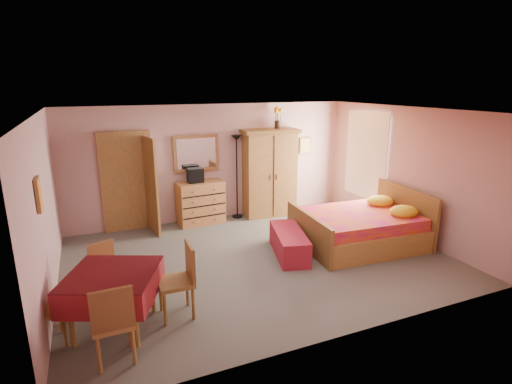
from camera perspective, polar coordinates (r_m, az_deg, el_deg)
name	(u,v)px	position (r m, az deg, el deg)	size (l,w,h in m)	color
floor	(257,259)	(7.24, 0.21, -9.48)	(6.50, 6.50, 0.00)	#635F57
ceiling	(258,111)	(6.59, 0.23, 11.52)	(6.50, 6.50, 0.00)	brown
wall_back	(214,163)	(9.09, -6.08, 4.20)	(6.50, 0.10, 2.60)	tan
wall_front	(344,239)	(4.72, 12.47, -6.58)	(6.50, 0.10, 2.60)	tan
wall_left	(44,212)	(6.31, -28.03, -2.49)	(0.10, 5.00, 2.60)	tan
wall_right	(405,172)	(8.59, 20.55, 2.66)	(0.10, 5.00, 2.60)	tan
doorway	(127,183)	(8.76, -17.91, 1.28)	(1.06, 0.12, 2.15)	#9E6B35
window	(366,156)	(9.42, 15.47, 5.05)	(0.08, 1.40, 1.95)	white
picture_left	(38,194)	(5.62, -28.64, -0.31)	(0.04, 0.32, 0.42)	orange
picture_back	(305,146)	(9.96, 7.03, 6.59)	(0.30, 0.04, 0.40)	#D8BF59
chest_of_drawers	(201,203)	(8.94, -7.92, -1.51)	(1.01, 0.50, 0.95)	#B06E3B
wall_mirror	(196,153)	(8.89, -8.54, 5.50)	(1.01, 0.05, 0.80)	silver
stereo	(195,175)	(8.74, -8.68, 2.37)	(0.34, 0.25, 0.31)	black
floor_lamp	(237,177)	(9.14, -2.75, 2.14)	(0.25, 0.25, 1.92)	black
wardrobe	(269,173)	(9.30, 1.93, 2.73)	(1.29, 0.67, 2.03)	#A16C36
sunflower_vase	(278,118)	(9.30, 3.12, 10.57)	(0.20, 0.20, 0.49)	yellow
bed	(359,219)	(7.92, 14.47, -3.72)	(2.25, 1.77, 1.04)	#BF1260
bench	(289,243)	(7.34, 4.74, -7.27)	(0.50, 1.34, 0.45)	maroon
dining_table	(114,301)	(5.50, -19.58, -14.44)	(1.05, 1.05, 0.77)	maroon
chair_south	(113,321)	(4.90, -19.78, -16.95)	(0.44, 0.44, 0.98)	#B0733B
chair_north	(109,273)	(6.15, -20.26, -10.81)	(0.38, 0.38, 0.85)	#9C6A34
chair_west	(45,310)	(5.49, -27.97, -14.69)	(0.41, 0.41, 0.90)	#AB7A3A
chair_east	(176,281)	(5.51, -11.42, -12.40)	(0.45, 0.45, 1.00)	olive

